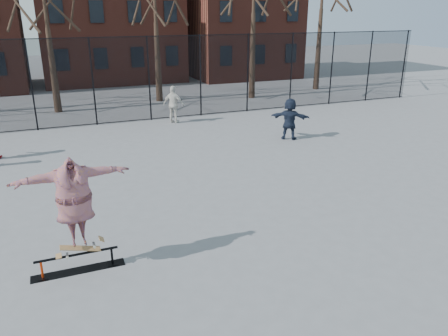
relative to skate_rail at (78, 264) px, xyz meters
name	(u,v)px	position (x,y,z in m)	size (l,w,h in m)	color
ground	(231,252)	(3.23, -0.50, -0.16)	(100.00, 100.00, 0.00)	slate
skate_rail	(78,264)	(0.00, 0.00, 0.00)	(1.87, 0.29, 0.41)	black
skateboard	(81,250)	(0.09, 0.00, 0.30)	(0.87, 0.21, 0.10)	olive
skater	(75,207)	(0.09, 0.00, 1.28)	(2.28, 0.62, 1.86)	#60388D
bystander_white	(174,105)	(5.32, 11.50, 0.72)	(1.04, 0.43, 1.77)	silver
bystander_navy	(290,119)	(9.02, 7.00, 0.70)	(1.61, 0.51, 1.73)	#1A2234
fence	(123,79)	(3.22, 12.50, 1.89)	(34.03, 0.07, 4.00)	black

